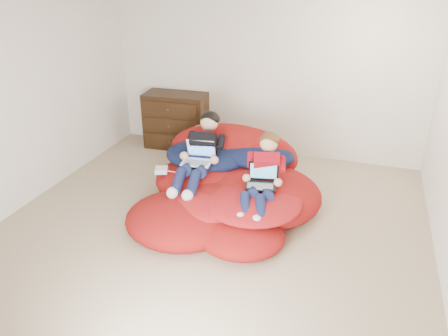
% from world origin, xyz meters
% --- Properties ---
extents(room_shell, '(5.10, 5.10, 2.77)m').
position_xyz_m(room_shell, '(0.00, 0.00, 0.22)').
color(room_shell, tan).
rests_on(room_shell, ground).
extents(dresser, '(1.06, 0.61, 0.93)m').
position_xyz_m(dresser, '(-1.43, 2.23, 0.46)').
color(dresser, black).
rests_on(dresser, ground).
extents(beanbag_pile, '(2.33, 2.52, 0.90)m').
position_xyz_m(beanbag_pile, '(0.01, 0.62, 0.27)').
color(beanbag_pile, '#A31412').
rests_on(beanbag_pile, ground).
extents(cream_pillow, '(0.42, 0.27, 0.27)m').
position_xyz_m(cream_pillow, '(-0.61, 1.40, 0.62)').
color(cream_pillow, silver).
rests_on(cream_pillow, beanbag_pile).
extents(older_boy, '(0.40, 1.26, 0.76)m').
position_xyz_m(older_boy, '(-0.37, 0.67, 0.69)').
color(older_boy, black).
rests_on(older_boy, beanbag_pile).
extents(younger_boy, '(0.41, 1.07, 0.75)m').
position_xyz_m(younger_boy, '(0.52, 0.38, 0.64)').
color(younger_boy, '#AB0F1D').
rests_on(younger_boy, beanbag_pile).
extents(laptop_white, '(0.39, 0.38, 0.26)m').
position_xyz_m(laptop_white, '(-0.37, 0.57, 0.64)').
color(laptop_white, white).
rests_on(laptop_white, older_boy).
extents(laptop_black, '(0.40, 0.35, 0.26)m').
position_xyz_m(laptop_black, '(0.52, 0.32, 0.57)').
color(laptop_black, black).
rests_on(laptop_black, younger_boy).
extents(power_adapter, '(0.20, 0.20, 0.06)m').
position_xyz_m(power_adapter, '(-0.86, 0.47, 0.42)').
color(power_adapter, white).
rests_on(power_adapter, beanbag_pile).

